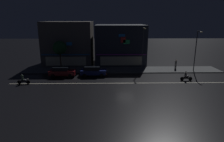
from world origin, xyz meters
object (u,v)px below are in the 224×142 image
(pedestrian_on_sidewalk, at_px, (176,65))
(parked_car_trailing, at_px, (93,71))
(traffic_cone, at_px, (106,73))
(streetlamp_west, at_px, (143,45))
(parked_car_near_kerb, at_px, (62,71))
(motorcycle_following, at_px, (186,77))
(streetlamp_mid, at_px, (196,48))
(motorcycle_lead, at_px, (23,80))

(pedestrian_on_sidewalk, relative_size, parked_car_trailing, 0.43)
(pedestrian_on_sidewalk, bearing_deg, traffic_cone, -78.96)
(streetlamp_west, bearing_deg, pedestrian_on_sidewalk, -2.65)
(streetlamp_west, height_order, traffic_cone, streetlamp_west)
(parked_car_near_kerb, xyz_separation_m, parked_car_trailing, (5.20, 0.22, 0.00))
(streetlamp_west, relative_size, parked_car_trailing, 1.82)
(traffic_cone, bearing_deg, motorcycle_following, -16.23)
(streetlamp_mid, xyz_separation_m, parked_car_near_kerb, (-23.69, -2.87, -3.55))
(streetlamp_west, xyz_separation_m, streetlamp_mid, (9.43, -1.43, -0.28))
(streetlamp_mid, xyz_separation_m, parked_car_trailing, (-18.48, -2.65, -3.55))
(streetlamp_mid, bearing_deg, streetlamp_west, 171.35)
(motorcycle_following, bearing_deg, motorcycle_lead, 176.87)
(streetlamp_west, relative_size, motorcycle_following, 4.11)
(motorcycle_lead, relative_size, traffic_cone, 3.45)
(streetlamp_west, distance_m, motorcycle_lead, 21.24)
(pedestrian_on_sidewalk, relative_size, motorcycle_following, 0.98)
(parked_car_trailing, bearing_deg, motorcycle_lead, -157.71)
(streetlamp_mid, height_order, motorcycle_following, streetlamp_mid)
(motorcycle_lead, relative_size, motorcycle_following, 1.00)
(pedestrian_on_sidewalk, height_order, motorcycle_lead, pedestrian_on_sidewalk)
(pedestrian_on_sidewalk, bearing_deg, streetlamp_mid, 67.89)
(parked_car_near_kerb, distance_m, motorcycle_lead, 6.27)
(motorcycle_lead, bearing_deg, parked_car_trailing, -156.30)
(parked_car_trailing, height_order, traffic_cone, parked_car_trailing)
(motorcycle_lead, xyz_separation_m, traffic_cone, (12.25, 4.91, -0.36))
(pedestrian_on_sidewalk, xyz_separation_m, parked_car_near_kerb, (-20.61, -4.01, -0.14))
(motorcycle_lead, bearing_deg, streetlamp_mid, -165.23)
(streetlamp_west, xyz_separation_m, parked_car_near_kerb, (-14.26, -4.31, -3.83))
(streetlamp_mid, relative_size, motorcycle_lead, 3.83)
(parked_car_near_kerb, distance_m, parked_car_trailing, 5.21)
(parked_car_trailing, relative_size, motorcycle_following, 2.26)
(streetlamp_mid, distance_m, motorcycle_following, 7.67)
(pedestrian_on_sidewalk, distance_m, parked_car_near_kerb, 21.00)
(streetlamp_mid, relative_size, motorcycle_following, 3.83)
(pedestrian_on_sidewalk, relative_size, traffic_cone, 3.40)
(traffic_cone, bearing_deg, motorcycle_lead, -158.17)
(parked_car_trailing, relative_size, motorcycle_lead, 2.26)
(streetlamp_west, xyz_separation_m, motorcycle_following, (5.76, -7.00, -4.07))
(streetlamp_west, bearing_deg, parked_car_trailing, -155.74)
(parked_car_trailing, distance_m, motorcycle_following, 15.10)
(parked_car_near_kerb, height_order, motorcycle_following, parked_car_near_kerb)
(streetlamp_mid, xyz_separation_m, traffic_cone, (-16.33, -1.88, -4.15))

